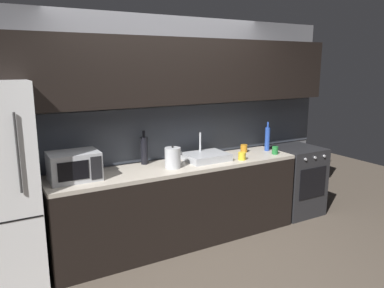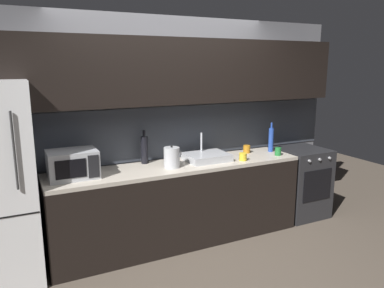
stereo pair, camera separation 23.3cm
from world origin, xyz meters
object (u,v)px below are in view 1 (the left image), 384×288
oven_range (295,180)px  wine_bottle_blue (267,139)px  wine_bottle_dark (144,150)px  mug_amber (244,148)px  mug_green (275,150)px  microwave (74,166)px  kettle (173,158)px  mug_yellow (242,156)px

oven_range → wine_bottle_blue: 0.77m
wine_bottle_dark → mug_amber: size_ratio=3.92×
mug_amber → mug_green: (0.26, -0.28, -0.00)m
microwave → wine_bottle_dark: size_ratio=1.24×
microwave → wine_bottle_blue: (2.40, 0.04, 0.02)m
kettle → mug_amber: size_ratio=2.56×
oven_range → wine_bottle_blue: size_ratio=2.44×
mug_amber → mug_green: same height
microwave → wine_bottle_blue: wine_bottle_blue is taller
oven_range → microwave: (-2.87, 0.02, 0.58)m
oven_range → microwave: microwave is taller
wine_bottle_dark → microwave: bearing=-165.7°
wine_bottle_dark → mug_green: wine_bottle_dark is taller
microwave → mug_yellow: size_ratio=5.26×
oven_range → mug_yellow: 1.15m
wine_bottle_blue → mug_yellow: (-0.56, -0.22, -0.11)m
wine_bottle_blue → mug_amber: size_ratio=3.89×
kettle → wine_bottle_blue: size_ratio=0.66×
mug_yellow → mug_green: (0.52, 0.02, 0.00)m
microwave → mug_yellow: bearing=-5.5°
oven_range → wine_bottle_dark: wine_bottle_dark is taller
wine_bottle_blue → mug_green: wine_bottle_blue is taller
oven_range → microwave: size_ratio=1.96×
mug_yellow → mug_green: mug_green is taller
kettle → mug_yellow: kettle is taller
wine_bottle_dark → kettle: bearing=-55.4°
kettle → mug_yellow: (0.84, -0.09, -0.07)m
kettle → mug_yellow: size_ratio=2.77×
kettle → mug_green: 1.36m
microwave → mug_yellow: (1.84, -0.18, -0.09)m
wine_bottle_blue → mug_yellow: size_ratio=4.21×
wine_bottle_blue → mug_amber: wine_bottle_blue is taller
mug_amber → mug_green: bearing=-46.3°
kettle → mug_green: bearing=-2.8°
mug_yellow → mug_green: 0.52m
microwave → wine_bottle_blue: size_ratio=1.25×
kettle → wine_bottle_blue: bearing=5.4°
mug_amber → mug_green: size_ratio=1.00×
wine_bottle_dark → wine_bottle_blue: size_ratio=1.01×
wine_bottle_blue → mug_green: 0.23m
oven_range → mug_green: (-0.51, -0.14, 0.50)m
oven_range → microwave: bearing=179.6°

